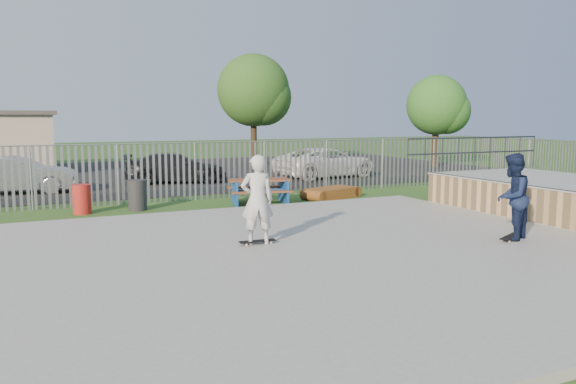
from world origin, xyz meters
name	(u,v)px	position (x,y,z in m)	size (l,w,h in m)	color
ground	(273,263)	(0.00, 0.00, 0.00)	(120.00, 120.00, 0.00)	#31551D
concrete_slab	(273,259)	(0.00, 0.00, 0.07)	(15.00, 12.00, 0.15)	gray
quarter_pipe	(563,199)	(9.50, 1.04, 0.56)	(5.50, 7.05, 2.19)	tan
fence	(239,185)	(1.00, 4.59, 1.00)	(26.04, 16.02, 2.00)	gray
picnic_table	(259,191)	(2.66, 7.22, 0.43)	(2.30, 2.04, 0.84)	brown
funbox	(331,193)	(5.48, 7.33, 0.19)	(2.09, 1.50, 0.38)	brown
trash_bin_red	(82,199)	(-2.87, 7.64, 0.44)	(0.53, 0.53, 0.88)	#B2221B
trash_bin_grey	(137,195)	(-1.25, 7.61, 0.47)	(0.57, 0.57, 0.95)	#27272A
parking_lot	(122,175)	(0.00, 19.00, 0.01)	(40.00, 18.00, 0.02)	black
car_silver	(17,175)	(-4.64, 13.35, 0.72)	(1.48, 4.25, 1.40)	#BBBAC0
car_dark	(176,168)	(1.64, 14.37, 0.66)	(1.80, 4.42, 1.28)	black
car_white	(326,163)	(8.67, 13.48, 0.73)	(2.36, 5.11, 1.42)	white
tree_mid	(253,91)	(8.17, 21.56, 4.46)	(4.29, 4.29, 6.62)	#3B2A17
tree_right	(436,105)	(17.30, 16.01, 3.56)	(3.44, 3.44, 5.30)	#3E2D19
skateboard_a	(510,238)	(5.37, -0.94, 0.19)	(0.81, 0.52, 0.08)	black
skateboard_b	(258,242)	(0.10, 1.04, 0.19)	(0.81, 0.24, 0.08)	black
skater_navy	(512,197)	(5.37, -0.94, 1.11)	(0.94, 0.73, 1.93)	#141E3E
skater_white	(257,200)	(0.10, 1.04, 1.11)	(0.70, 0.46, 1.93)	silver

